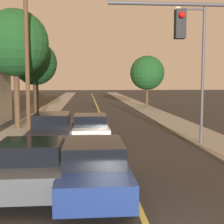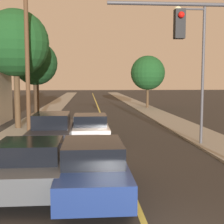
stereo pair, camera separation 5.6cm
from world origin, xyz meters
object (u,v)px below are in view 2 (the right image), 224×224
tree_right_near (148,73)px  utility_pole_left (27,54)px  car_near_lane_front (93,167)px  car_outer_lane_second (53,132)px  streetlamp_right (196,56)px  tree_left_far (36,64)px  car_near_lane_second (90,127)px  tree_left_near (16,43)px  car_outer_lane_front (31,166)px

tree_right_near → utility_pole_left: bearing=-120.6°
car_near_lane_front → utility_pole_left: 10.74m
car_near_lane_front → utility_pole_left: bearing=110.4°
car_outer_lane_second → utility_pole_left: 5.48m
streetlamp_right → tree_right_near: bearing=85.5°
utility_pole_left → tree_left_far: size_ratio=1.44×
car_near_lane_second → car_outer_lane_second: bearing=-131.6°
car_near_lane_second → car_near_lane_front: bearing=-90.0°
utility_pole_left → tree_right_near: bearing=59.4°
tree_left_near → car_outer_lane_front: bearing=-76.0°
car_outer_lane_second → tree_left_near: (-2.94, 6.24, 4.73)m
car_near_lane_front → tree_left_far: (-4.16, 16.39, 3.72)m
car_outer_lane_front → tree_left_far: (-2.40, 16.08, 3.72)m
car_outer_lane_second → tree_left_far: 11.38m
car_near_lane_front → utility_pole_left: size_ratio=0.52×
tree_right_near → streetlamp_right: bearing=-94.5°
car_outer_lane_front → car_outer_lane_second: bearing=90.0°
streetlamp_right → car_outer_lane_second: bearing=-176.6°
tree_left_near → tree_right_near: size_ratio=1.29×
utility_pole_left → tree_left_near: utility_pole_left is taller
car_near_lane_front → car_near_lane_second: bearing=90.0°
car_near_lane_second → tree_right_near: 20.23m
car_near_lane_front → car_near_lane_second: (0.00, 7.87, -0.07)m
streetlamp_right → tree_left_near: (-9.81, 5.84, 1.19)m
car_outer_lane_second → utility_pole_left: bearing=116.2°
car_outer_lane_front → tree_left_far: size_ratio=0.63×
tree_right_near → car_near_lane_second: bearing=-109.7°
car_near_lane_front → car_near_lane_second: size_ratio=1.12×
streetlamp_right → utility_pole_left: size_ratio=0.75×
car_near_lane_second → streetlamp_right: size_ratio=0.63×
utility_pole_left → tree_right_near: (10.20, 17.27, -0.63)m
car_outer_lane_second → tree_left_near: bearing=115.2°
car_outer_lane_second → streetlamp_right: streetlamp_right is taller
tree_left_far → car_near_lane_second: bearing=-64.0°
streetlamp_right → utility_pole_left: 9.14m
car_near_lane_front → tree_left_near: tree_left_near is taller
streetlamp_right → tree_left_far: 13.71m
car_near_lane_second → tree_left_far: bearing=116.0°
car_outer_lane_second → tree_left_near: 8.36m
car_near_lane_front → tree_right_near: bearing=75.9°
tree_left_near → tree_left_far: tree_left_near is taller
car_outer_lane_second → streetlamp_right: 7.73m
car_near_lane_second → utility_pole_left: size_ratio=0.47×
tree_left_far → tree_left_near: bearing=-97.2°
utility_pole_left → tree_left_near: bearing=113.9°
utility_pole_left → tree_left_near: (-1.22, 2.74, 0.88)m
car_near_lane_front → utility_pole_left: (-3.48, 9.38, 3.91)m
car_outer_lane_front → tree_left_far: 16.68m
car_outer_lane_front → streetlamp_right: bearing=41.1°
car_near_lane_front → streetlamp_right: (5.11, 6.29, 3.59)m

